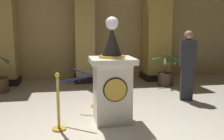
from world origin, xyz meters
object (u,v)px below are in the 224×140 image
object	(u,v)px
pedestal_clock	(112,82)
potted_palm_right	(166,74)
stanchion_near	(96,91)
bystander_guest	(188,64)
stanchion_far	(58,110)

from	to	relation	value
pedestal_clock	potted_palm_right	world-z (taller)	pedestal_clock
stanchion_near	bystander_guest	bearing A→B (deg)	3.72
pedestal_clock	stanchion_far	size ratio (longest dim) A/B	1.94
pedestal_clock	stanchion_near	world-z (taller)	pedestal_clock
pedestal_clock	stanchion_near	distance (m)	1.06
stanchion_near	potted_palm_right	bearing A→B (deg)	37.13
stanchion_near	pedestal_clock	bearing A→B (deg)	-79.08
pedestal_clock	stanchion_far	world-z (taller)	pedestal_clock
stanchion_far	potted_palm_right	size ratio (longest dim) A/B	0.97
potted_palm_right	bystander_guest	xyz separation A→B (m)	(-0.11, -1.61, 0.54)
pedestal_clock	stanchion_far	distance (m)	1.07
pedestal_clock	potted_palm_right	bearing A→B (deg)	51.91
stanchion_far	pedestal_clock	bearing A→B (deg)	14.63
stanchion_near	stanchion_far	xyz separation A→B (m)	(-0.78, -1.22, -0.01)
stanchion_near	potted_palm_right	distance (m)	2.91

